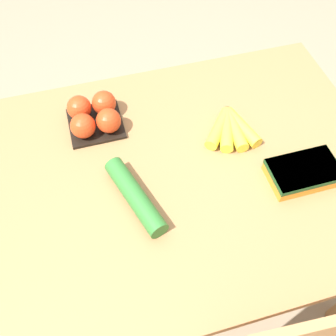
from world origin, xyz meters
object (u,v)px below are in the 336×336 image
carrot_bag (304,172)px  tomato_pack (94,115)px  cucumber_near (135,196)px  banana_bunch (231,128)px

carrot_bag → tomato_pack: bearing=-33.9°
tomato_pack → cucumber_near: (-0.06, 0.31, -0.02)m
banana_bunch → cucumber_near: size_ratio=0.67×
banana_bunch → cucumber_near: 0.38m
tomato_pack → carrot_bag: tomato_pack is taller
tomato_pack → carrot_bag: bearing=146.1°
cucumber_near → banana_bunch: bearing=-154.2°
banana_bunch → carrot_bag: (-0.14, 0.22, 0.01)m
carrot_bag → cucumber_near: bearing=-6.1°
tomato_pack → carrot_bag: size_ratio=0.85×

